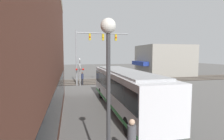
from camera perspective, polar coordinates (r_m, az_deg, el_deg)
ground_plane at (r=21.57m, az=5.28°, el=-6.50°), size 120.00×120.00×0.00m
shop_building at (r=38.18m, az=16.54°, el=3.00°), size 8.73×10.86×6.25m
city_bus at (r=13.72m, az=3.95°, el=-5.83°), size 12.28×2.59×3.09m
traffic_signal_gantry at (r=25.00m, az=-6.50°, el=8.22°), size 0.42×7.65×7.74m
crossing_signal at (r=24.36m, az=-10.46°, el=0.20°), size 1.41×1.18×3.81m
streetlamp at (r=5.11m, az=-1.19°, el=-7.66°), size 0.44×0.44×5.31m
rail_track_near at (r=27.22m, az=1.18°, el=-4.03°), size 2.60×60.00×0.15m
rail_track_far at (r=30.29m, az=-0.37°, el=-3.12°), size 2.60×60.00×0.15m
parked_car_black at (r=31.59m, az=-1.34°, el=-1.61°), size 4.61×1.82×1.44m
parked_car_white at (r=38.87m, az=0.54°, el=-0.41°), size 4.64×1.82×1.39m
pedestrian_at_crossing at (r=25.21m, az=-9.66°, el=-2.70°), size 0.34×0.34×1.85m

